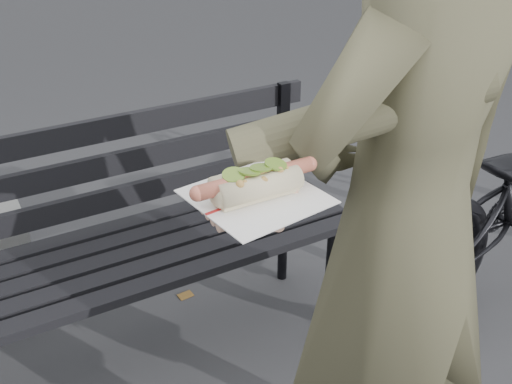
{
  "coord_description": "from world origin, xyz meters",
  "views": [
    {
      "loc": [
        -0.45,
        -0.64,
        1.62
      ],
      "look_at": [
        -0.05,
        0.07,
        1.15
      ],
      "focal_mm": 42.0,
      "sensor_mm": 36.0,
      "label": 1
    }
  ],
  "objects": [
    {
      "name": "held_hotdog",
      "position": [
        0.15,
        0.14,
        1.18
      ],
      "size": [
        0.64,
        0.31,
        0.2
      ],
      "color": "brown"
    },
    {
      "name": "park_bench",
      "position": [
        -0.02,
        1.03,
        0.52
      ],
      "size": [
        1.5,
        0.44,
        0.88
      ],
      "color": "black",
      "rests_on": "ground"
    },
    {
      "name": "person",
      "position": [
        0.37,
        0.17,
        0.9
      ],
      "size": [
        0.7,
        0.51,
        1.8
      ],
      "primitive_type": "imported",
      "rotation": [
        0.0,
        0.0,
        3.27
      ],
      "color": "brown",
      "rests_on": "ground"
    }
  ]
}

